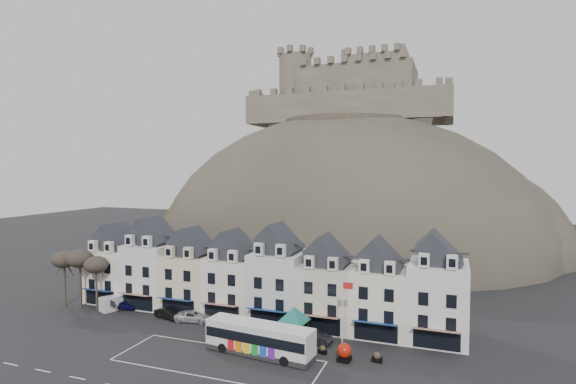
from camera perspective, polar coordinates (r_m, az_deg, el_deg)
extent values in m
plane|color=black|center=(51.62, -11.68, -20.46)|extent=(300.00, 300.00, 0.00)
cube|color=silver|center=(51.67, -8.89, -20.41)|extent=(22.00, 7.50, 0.01)
cube|color=white|center=(76.30, -20.72, -9.68)|extent=(6.80, 8.00, 8.00)
cube|color=#212429|center=(75.35, -20.79, -5.82)|extent=(6.80, 5.76, 2.80)
cube|color=white|center=(73.77, -23.51, -6.30)|extent=(1.20, 0.80, 1.60)
cube|color=white|center=(71.75, -21.78, -6.52)|extent=(1.20, 0.80, 1.60)
cube|color=black|center=(74.04, -22.77, -12.27)|extent=(5.10, 0.06, 2.20)
cube|color=navy|center=(73.24, -23.15, -11.39)|extent=(5.10, 1.29, 0.43)
cube|color=silver|center=(71.99, -16.57, -9.89)|extent=(6.80, 8.00, 9.20)
cube|color=#212429|center=(70.93, -16.64, -5.31)|extent=(6.80, 5.76, 2.80)
cube|color=silver|center=(69.10, -19.43, -5.83)|extent=(1.20, 0.80, 1.60)
cube|color=silver|center=(67.25, -17.46, -6.03)|extent=(1.20, 0.80, 1.60)
cube|color=black|center=(69.73, -18.56, -13.14)|extent=(5.10, 0.06, 2.20)
cube|color=maroon|center=(68.88, -18.94, -12.23)|extent=(5.10, 1.29, 0.43)
cube|color=beige|center=(68.37, -11.91, -11.03)|extent=(6.80, 8.00, 8.00)
cube|color=#212429|center=(67.30, -11.95, -6.73)|extent=(6.80, 5.76, 2.80)
cube|color=beige|center=(65.22, -14.77, -7.34)|extent=(1.20, 0.80, 1.60)
cube|color=beige|center=(63.58, -12.54, -7.58)|extent=(1.20, 0.80, 1.60)
cube|color=black|center=(65.84, -13.80, -14.04)|extent=(5.10, 0.06, 2.20)
cube|color=navy|center=(64.94, -14.15, -13.09)|extent=(5.10, 1.29, 0.43)
cube|color=silver|center=(65.11, -6.72, -11.70)|extent=(6.80, 8.00, 8.00)
cube|color=#212429|center=(63.99, -6.75, -7.19)|extent=(6.80, 5.76, 2.80)
cube|color=silver|center=(61.63, -9.53, -7.89)|extent=(1.20, 0.80, 1.60)
cube|color=silver|center=(60.23, -7.03, -8.13)|extent=(1.20, 0.80, 1.60)
cube|color=black|center=(62.45, -8.44, -14.94)|extent=(5.10, 0.06, 2.20)
cube|color=maroon|center=(61.50, -8.76, -13.96)|extent=(5.10, 1.29, 0.43)
cube|color=silver|center=(62.27, -1.02, -11.79)|extent=(6.80, 8.00, 9.20)
cube|color=#212429|center=(61.05, -1.02, -6.52)|extent=(6.80, 5.76, 2.80)
cube|color=silver|center=(58.39, -3.69, -7.27)|extent=(1.20, 0.80, 1.60)
cube|color=silver|center=(57.26, -0.93, -7.46)|extent=(1.20, 0.80, 1.60)
cube|color=black|center=(59.64, -2.47, -15.78)|extent=(5.10, 0.06, 2.20)
cube|color=navy|center=(58.65, -2.73, -14.77)|extent=(5.10, 1.29, 0.43)
cube|color=beige|center=(60.39, 5.17, -12.87)|extent=(6.80, 8.00, 8.00)
cube|color=#212429|center=(59.18, 5.19, -8.02)|extent=(6.80, 5.76, 2.80)
cube|color=beige|center=(56.26, 2.74, -8.90)|extent=(1.20, 0.80, 1.60)
cube|color=beige|center=(55.45, 5.73, -9.09)|extent=(1.20, 0.80, 1.60)
cube|color=black|center=(57.50, 4.07, -16.51)|extent=(5.10, 0.06, 2.20)
cube|color=maroon|center=(56.47, 3.88, -15.48)|extent=(5.10, 1.29, 0.43)
cube|color=white|center=(59.07, 11.73, -13.28)|extent=(6.80, 8.00, 8.00)
cube|color=#212429|center=(57.83, 11.78, -8.33)|extent=(6.80, 5.76, 2.80)
cube|color=white|center=(54.65, 9.65, -9.29)|extent=(1.20, 0.80, 1.60)
cube|color=white|center=(54.20, 12.80, -9.43)|extent=(1.20, 0.80, 1.60)
cube|color=black|center=(56.12, 11.06, -17.06)|extent=(5.10, 0.06, 2.20)
cube|color=navy|center=(55.06, 10.96, -16.02)|extent=(5.10, 1.29, 0.43)
cube|color=silver|center=(58.35, 18.53, -12.97)|extent=(6.80, 8.00, 9.20)
cube|color=#212429|center=(57.04, 18.62, -7.36)|extent=(6.80, 5.76, 2.80)
cube|color=silver|center=(53.62, 16.90, -8.31)|extent=(1.20, 0.80, 1.60)
cube|color=silver|center=(53.54, 20.13, -8.38)|extent=(1.20, 0.80, 1.60)
cube|color=black|center=(55.53, 18.34, -17.38)|extent=(5.10, 0.06, 2.20)
cube|color=maroon|center=(54.47, 18.34, -16.34)|extent=(5.10, 1.29, 0.43)
ellipsoid|color=#39342C|center=(114.81, 7.25, -7.31)|extent=(96.00, 76.00, 68.00)
ellipsoid|color=#2A3319|center=(116.14, -4.16, -7.18)|extent=(52.00, 44.00, 42.00)
ellipsoid|color=#39342C|center=(115.96, 19.44, -7.36)|extent=(56.00, 48.00, 46.00)
ellipsoid|color=#2A3319|center=(102.53, 3.27, -8.54)|extent=(40.00, 28.00, 28.00)
ellipsoid|color=#39342C|center=(101.39, 11.28, -8.73)|extent=(36.00, 28.00, 24.00)
cylinder|color=#39342C|center=(113.46, 7.35, 8.28)|extent=(30.00, 30.00, 3.00)
cube|color=brown|center=(110.10, 6.90, 10.81)|extent=(48.00, 2.20, 7.00)
cube|color=brown|center=(129.49, 8.96, 9.61)|extent=(48.00, 2.20, 7.00)
cube|color=brown|center=(127.00, -2.79, 9.78)|extent=(2.20, 22.00, 7.00)
cube|color=brown|center=(117.10, 19.76, 10.18)|extent=(2.20, 22.00, 7.00)
cube|color=brown|center=(120.18, 8.99, 12.78)|extent=(28.00, 18.00, 10.00)
cube|color=brown|center=(121.68, 11.08, 13.36)|extent=(14.00, 12.00, 13.00)
cylinder|color=brown|center=(120.53, 0.93, 12.79)|extent=(8.40, 8.40, 18.00)
cylinder|color=silver|center=(123.63, 11.13, 17.46)|extent=(0.16, 0.16, 5.00)
cylinder|color=#322720|center=(76.22, -26.47, -10.69)|extent=(0.32, 0.32, 5.74)
ellipsoid|color=#383028|center=(75.38, -26.55, -7.66)|extent=(3.61, 3.61, 2.54)
cylinder|color=#322720|center=(74.09, -24.85, -10.94)|extent=(0.32, 0.32, 6.02)
ellipsoid|color=#383028|center=(73.19, -24.93, -7.66)|extent=(3.78, 3.78, 2.67)
cylinder|color=#322720|center=(72.11, -23.13, -11.51)|extent=(0.32, 0.32, 5.46)
ellipsoid|color=#383028|center=(71.25, -23.19, -8.47)|extent=(3.43, 3.43, 2.42)
cube|color=#262628|center=(52.50, -3.64, -19.52)|extent=(12.68, 4.20, 0.57)
cube|color=silver|center=(51.89, -3.64, -17.83)|extent=(12.67, 4.15, 2.85)
cube|color=black|center=(51.84, -3.65, -17.67)|extent=(12.43, 4.21, 1.07)
cube|color=silver|center=(51.45, -3.65, -16.49)|extent=(12.41, 4.01, 0.28)
cube|color=orange|center=(48.91, 2.93, -17.79)|extent=(0.21, 1.36, 0.32)
cylinder|color=black|center=(49.79, -0.45, -20.67)|extent=(1.12, 0.48, 1.09)
cylinder|color=black|center=(51.90, 0.90, -19.65)|extent=(1.12, 0.48, 1.09)
cylinder|color=black|center=(53.44, -8.28, -19.00)|extent=(1.12, 0.48, 1.09)
cylinder|color=black|center=(55.41, -6.70, -18.17)|extent=(1.12, 0.48, 1.09)
cube|color=black|center=(57.60, 0.10, -16.61)|extent=(0.16, 0.16, 2.33)
cube|color=black|center=(56.58, 2.60, -16.98)|extent=(0.16, 0.16, 2.33)
cube|color=black|center=(55.40, -1.14, -17.43)|extent=(0.16, 0.16, 2.33)
cube|color=black|center=(54.33, 1.45, -17.85)|extent=(0.16, 0.16, 2.33)
cube|color=black|center=(55.57, 0.75, -16.08)|extent=(3.51, 3.51, 0.12)
cone|color=#155E5B|center=(55.29, 0.75, -15.23)|extent=(6.39, 6.39, 1.75)
cube|color=black|center=(51.29, 7.16, -20.27)|extent=(1.43, 1.43, 0.50)
sphere|color=#AC1A09|center=(50.95, 7.17, -19.35)|extent=(1.56, 1.56, 1.56)
cylinder|color=silver|center=(51.78, 6.91, -15.45)|extent=(0.12, 0.12, 8.25)
cube|color=red|center=(50.72, 7.59, -11.72)|extent=(1.13, 0.14, 0.72)
cube|color=silver|center=(71.89, -20.98, -12.94)|extent=(3.53, 4.77, 2.00)
cube|color=black|center=(71.79, -20.99, -12.65)|extent=(1.68, 0.81, 0.86)
cube|color=black|center=(52.83, 4.42, -19.57)|extent=(1.02, 0.73, 0.46)
sphere|color=#2A3319|center=(52.69, 4.42, -19.20)|extent=(0.65, 0.65, 0.65)
cube|color=black|center=(51.57, 11.24, -20.15)|extent=(1.13, 0.64, 0.54)
sphere|color=#2A3319|center=(51.40, 11.25, -19.71)|extent=(0.76, 0.76, 0.76)
imported|color=#0C0B3A|center=(71.34, -20.02, -13.33)|extent=(4.11, 2.34, 1.32)
imported|color=black|center=(65.53, -14.94, -14.68)|extent=(4.51, 2.39, 1.41)
imported|color=#B4B8BD|center=(63.68, -11.89, -15.18)|extent=(5.28, 3.25, 1.39)
imported|color=silver|center=(61.87, -6.88, -15.74)|extent=(4.81, 3.18, 1.30)
imported|color=#630B05|center=(60.88, -4.81, -16.08)|extent=(3.84, 2.35, 1.22)
imported|color=black|center=(55.52, 3.11, -17.81)|extent=(4.88, 2.24, 1.55)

